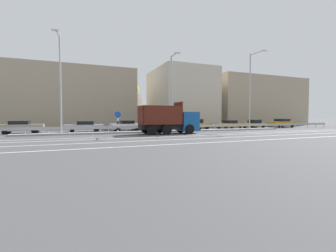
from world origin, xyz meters
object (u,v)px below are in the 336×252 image
(median_road_sign, at_px, (118,121))
(street_lamp_1, at_px, (60,80))
(street_lamp_3, at_px, (251,88))
(parked_car_8, at_px, (282,123))
(parked_car_3, at_px, (126,126))
(parked_car_1, at_px, (21,127))
(parked_car_4, at_px, (159,125))
(parked_car_2, at_px, (84,126))
(parked_car_7, at_px, (254,124))
(dump_truck, at_px, (175,122))
(street_lamp_2, at_px, (172,90))
(parked_car_6, at_px, (229,124))
(parked_car_5, at_px, (196,124))
(church_tower, at_px, (132,104))

(median_road_sign, relative_size, street_lamp_1, 0.25)
(street_lamp_3, height_order, parked_car_8, street_lamp_3)
(street_lamp_1, xyz_separation_m, parked_car_3, (7.44, 3.43, -4.89))
(parked_car_1, relative_size, parked_car_4, 1.02)
(median_road_sign, xyz_separation_m, street_lamp_1, (-5.82, -0.03, 4.24))
(parked_car_2, relative_size, parked_car_3, 1.14)
(median_road_sign, distance_m, parked_car_4, 7.40)
(street_lamp_1, bearing_deg, parked_car_8, 5.41)
(parked_car_7, bearing_deg, parked_car_1, 85.82)
(dump_truck, height_order, parked_car_8, dump_truck)
(parked_car_7, bearing_deg, street_lamp_2, 99.55)
(street_lamp_1, bearing_deg, median_road_sign, 0.29)
(street_lamp_2, height_order, parked_car_4, street_lamp_2)
(parked_car_3, height_order, parked_car_6, parked_car_3)
(parked_car_3, xyz_separation_m, parked_car_5, (10.52, 0.44, 0.04))
(parked_car_4, height_order, parked_car_7, parked_car_4)
(parked_car_3, height_order, parked_car_7, parked_car_7)
(street_lamp_1, height_order, street_lamp_3, street_lamp_3)
(street_lamp_2, xyz_separation_m, parked_car_5, (5.66, 4.14, -4.41))
(median_road_sign, relative_size, church_tower, 0.23)
(dump_truck, relative_size, parked_car_4, 1.51)
(median_road_sign, height_order, parked_car_4, median_road_sign)
(parked_car_5, bearing_deg, parked_car_2, -90.96)
(street_lamp_3, distance_m, parked_car_7, 7.61)
(street_lamp_1, distance_m, parked_car_5, 19.00)
(parked_car_2, relative_size, parked_car_8, 0.91)
(street_lamp_2, height_order, street_lamp_3, street_lamp_3)
(parked_car_4, xyz_separation_m, church_tower, (1.61, 23.49, 4.05))
(dump_truck, height_order, parked_car_6, dump_truck)
(parked_car_3, relative_size, parked_car_6, 0.93)
(dump_truck, relative_size, parked_car_2, 1.47)
(street_lamp_3, xyz_separation_m, church_tower, (-10.93, 27.55, -1.17))
(street_lamp_1, bearing_deg, parked_car_6, 7.88)
(parked_car_6, relative_size, parked_car_8, 0.86)
(parked_car_8, bearing_deg, street_lamp_2, 95.88)
(median_road_sign, height_order, parked_car_2, median_road_sign)
(parked_car_5, relative_size, church_tower, 0.42)
(street_lamp_1, distance_m, parked_car_1, 7.60)
(street_lamp_2, bearing_deg, parked_car_8, 9.06)
(median_road_sign, bearing_deg, parked_car_1, 159.02)
(parked_car_3, bearing_deg, street_lamp_1, 112.93)
(parked_car_3, bearing_deg, parked_car_1, 85.81)
(parked_car_2, xyz_separation_m, parked_car_6, (21.19, -0.68, -0.01))
(parked_car_2, height_order, parked_car_3, parked_car_3)
(church_tower, bearing_deg, parked_car_6, -67.83)
(street_lamp_1, height_order, parked_car_3, street_lamp_1)
(street_lamp_3, distance_m, parked_car_8, 11.74)
(parked_car_3, relative_size, parked_car_7, 1.00)
(parked_car_8, bearing_deg, street_lamp_1, 92.23)
(street_lamp_1, bearing_deg, parked_car_1, 137.83)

